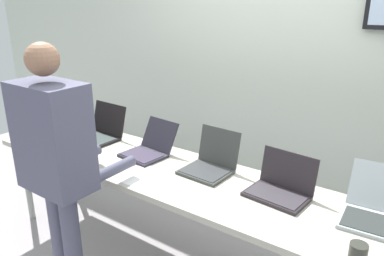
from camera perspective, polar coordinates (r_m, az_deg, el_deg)
back_wall at (r=3.18m, az=13.75°, el=7.80°), size 8.00×0.11×2.47m
workbench at (r=2.42m, az=1.82°, el=-9.10°), size 3.53×0.70×0.75m
equipment_box at (r=3.39m, az=-20.20°, el=1.73°), size 0.35×0.39×0.30m
laptop_station_0 at (r=3.18m, az=-13.91°, el=-0.45°), size 0.38×0.35×0.27m
laptop_station_1 at (r=2.78m, az=-6.56°, el=-2.98°), size 0.33×0.39×0.23m
laptop_station_2 at (r=2.51m, az=2.86°, el=-5.25°), size 0.32×0.33×0.27m
laptop_station_3 at (r=2.28m, az=13.45°, el=-8.65°), size 0.37×0.30×0.24m
laptop_station_4 at (r=2.21m, az=26.91°, el=-11.16°), size 0.38×0.41×0.25m
person at (r=2.29m, az=-20.05°, el=-4.06°), size 0.44×0.58×1.64m
coffee_mug at (r=1.87m, az=24.07°, el=-17.10°), size 0.08×0.08×0.09m
paper_sheet at (r=2.49m, az=-7.92°, el=-7.14°), size 0.22×0.30×0.00m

